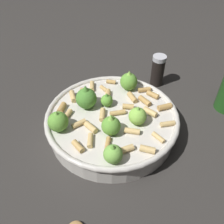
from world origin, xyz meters
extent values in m
plane|color=#2D2B28|center=(0.00, 0.00, 0.00)|extent=(2.40, 2.40, 0.00)
cylinder|color=beige|center=(0.00, 0.00, 0.02)|extent=(0.28, 0.28, 0.05)
torus|color=beige|center=(0.00, 0.00, 0.05)|extent=(0.29, 0.29, 0.01)
sphere|color=#609E38|center=(-0.02, 0.05, 0.06)|extent=(0.04, 0.04, 0.04)
cone|color=#8CC64C|center=(-0.02, 0.05, 0.09)|extent=(0.02, 0.02, 0.02)
sphere|color=#609E38|center=(0.00, -0.10, 0.07)|extent=(0.04, 0.04, 0.04)
cone|color=#8CC64C|center=(0.00, -0.10, 0.09)|extent=(0.02, 0.02, 0.02)
sphere|color=#75B247|center=(-0.05, 0.11, 0.06)|extent=(0.04, 0.04, 0.04)
cone|color=#609E38|center=(-0.05, 0.11, 0.08)|extent=(0.02, 0.02, 0.01)
sphere|color=#609E38|center=(0.02, -0.03, 0.06)|extent=(0.03, 0.03, 0.03)
cone|color=#4C8933|center=(0.02, -0.03, 0.07)|extent=(0.01, 0.01, 0.01)
sphere|color=#8CC64C|center=(-0.06, 0.00, 0.06)|extent=(0.04, 0.04, 0.04)
cone|color=#75B247|center=(-0.06, 0.00, 0.08)|extent=(0.01, 0.01, 0.02)
sphere|color=#609E38|center=(0.08, 0.08, 0.07)|extent=(0.04, 0.04, 0.04)
cone|color=#75B247|center=(0.08, 0.08, 0.09)|extent=(0.02, 0.02, 0.02)
sphere|color=#4C8933|center=(0.06, -0.01, 0.07)|extent=(0.05, 0.05, 0.05)
cone|color=#4C8933|center=(0.06, -0.01, 0.09)|extent=(0.02, 0.02, 0.02)
cylinder|color=tan|center=(0.09, -0.05, 0.05)|extent=(0.03, 0.02, 0.01)
cylinder|color=tan|center=(-0.10, 0.07, 0.05)|extent=(0.03, 0.02, 0.01)
cylinder|color=tan|center=(0.05, 0.05, 0.05)|extent=(0.03, 0.03, 0.01)
cylinder|color=tan|center=(-0.05, -0.07, 0.05)|extent=(0.03, 0.03, 0.01)
cylinder|color=tan|center=(-0.06, 0.08, 0.05)|extent=(0.03, 0.03, 0.01)
cylinder|color=tan|center=(0.11, 0.03, 0.05)|extent=(0.02, 0.03, 0.01)
cylinder|color=tan|center=(0.05, -0.07, 0.05)|extent=(0.03, 0.02, 0.01)
cylinder|color=tan|center=(-0.06, -0.10, 0.05)|extent=(0.03, 0.02, 0.01)
cylinder|color=tan|center=(0.02, 0.11, 0.05)|extent=(0.03, 0.02, 0.01)
cylinder|color=tan|center=(-0.02, -0.03, 0.05)|extent=(0.03, 0.02, 0.01)
cylinder|color=tan|center=(0.11, -0.02, 0.05)|extent=(0.03, 0.03, 0.01)
cylinder|color=tan|center=(-0.02, -0.07, 0.05)|extent=(0.03, 0.03, 0.01)
cylinder|color=tan|center=(-0.12, -0.02, 0.05)|extent=(0.03, 0.03, 0.01)
cylinder|color=tan|center=(-0.11, 0.03, 0.05)|extent=(0.03, 0.02, 0.01)
cylinder|color=tan|center=(0.02, 0.06, 0.05)|extent=(0.03, 0.02, 0.01)
cylinder|color=tan|center=(-0.06, 0.03, 0.05)|extent=(0.03, 0.02, 0.01)
cylinder|color=tan|center=(0.02, 0.01, 0.05)|extent=(0.02, 0.04, 0.01)
cylinder|color=tan|center=(-0.07, -0.04, 0.05)|extent=(0.03, 0.02, 0.01)
cylinder|color=tan|center=(0.03, -0.05, 0.05)|extent=(0.02, 0.04, 0.01)
cylinder|color=tan|center=(0.01, 0.09, 0.05)|extent=(0.02, 0.03, 0.01)
cylinder|color=tan|center=(0.09, 0.04, 0.05)|extent=(0.01, 0.03, 0.01)
cylinder|color=tan|center=(-0.02, 0.08, 0.05)|extent=(0.02, 0.03, 0.01)
cylinder|color=tan|center=(0.05, -0.11, 0.05)|extent=(0.02, 0.01, 0.01)
cylinder|color=tan|center=(-0.10, -0.06, 0.05)|extent=(0.03, 0.03, 0.01)
cylinder|color=tan|center=(0.08, -0.07, 0.05)|extent=(0.02, 0.03, 0.01)
cylinder|color=tan|center=(-0.01, -0.01, 0.05)|extent=(0.03, 0.03, 0.01)
cylinder|color=tan|center=(-0.04, -0.11, 0.05)|extent=(0.03, 0.03, 0.01)
cylinder|color=black|center=(-0.05, -0.21, 0.04)|extent=(0.03, 0.03, 0.08)
cylinder|color=silver|center=(-0.05, -0.21, 0.08)|extent=(0.04, 0.04, 0.01)
camera|label=1|loc=(-0.15, 0.36, 0.41)|focal=39.23mm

